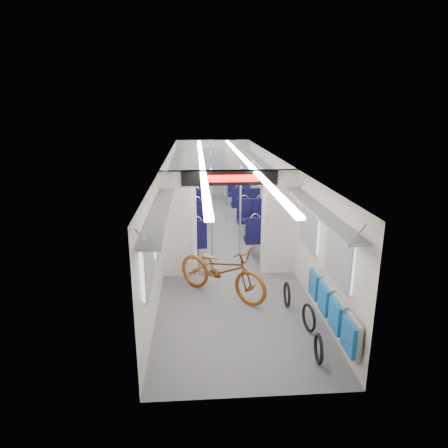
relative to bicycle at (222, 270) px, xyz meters
name	(u,v)px	position (x,y,z in m)	size (l,w,h in m)	color
carriage	(224,191)	(0.24, 2.83, 0.97)	(12.00, 12.02, 2.31)	#515456
bicycle	(222,270)	(0.00, 0.00, 0.00)	(0.71, 2.03, 1.07)	brown
flip_bench	(331,307)	(1.59, -1.70, 0.05)	(0.12, 2.12, 0.53)	gray
bike_hoop_a	(318,350)	(1.25, -2.24, -0.34)	(0.44, 0.44, 0.05)	black
bike_hoop_b	(309,319)	(1.34, -1.40, -0.32)	(0.47, 0.47, 0.05)	black
bike_hoop_c	(287,296)	(1.17, -0.54, -0.32)	(0.47, 0.47, 0.05)	black
seat_bay_near_left	(188,227)	(-0.70, 2.84, 0.03)	(0.94, 2.22, 1.14)	black
seat_bay_near_right	(258,224)	(1.17, 3.02, 0.02)	(0.93, 2.17, 1.13)	black
seat_bay_far_left	(189,198)	(-0.70, 6.28, 0.04)	(0.96, 2.32, 1.18)	black
seat_bay_far_right	(242,195)	(1.17, 6.67, 0.02)	(0.93, 2.16, 1.13)	black
stanchion_near_left	(212,219)	(-0.12, 1.43, 0.62)	(0.04, 0.04, 2.30)	silver
stanchion_near_right	(240,216)	(0.54, 1.70, 0.62)	(0.04, 0.04, 2.30)	silver
stanchion_far_left	(211,189)	(0.00, 4.81, 0.62)	(0.04, 0.04, 2.30)	silver
stanchion_far_right	(227,189)	(0.48, 4.82, 0.62)	(0.04, 0.04, 2.30)	silver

